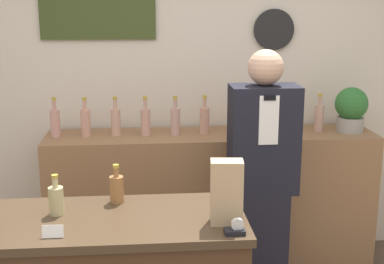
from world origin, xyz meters
TOP-DOWN VIEW (x-y plane):
  - back_wall at (-0.00, 2.00)m, footprint 5.20×0.09m
  - back_shelf at (0.19, 1.71)m, footprint 2.32×0.47m
  - shopkeeper at (0.45, 1.18)m, footprint 0.41×0.26m
  - potted_plant at (1.19, 1.68)m, footprint 0.23×0.23m
  - paper_bag at (0.09, 0.33)m, footprint 0.15×0.11m
  - tape_dispenser at (0.12, 0.21)m, footprint 0.09×0.06m
  - price_card_right at (-0.67, 0.24)m, footprint 0.09×0.02m
  - counter_bottle_1 at (-0.70, 0.50)m, footprint 0.07×0.07m
  - counter_bottle_2 at (-0.42, 0.64)m, footprint 0.07×0.07m
  - shelf_bottle_0 at (-0.89, 1.72)m, footprint 0.07×0.07m
  - shelf_bottle_1 at (-0.68, 1.71)m, footprint 0.07×0.07m
  - shelf_bottle_2 at (-0.47, 1.71)m, footprint 0.07×0.07m
  - shelf_bottle_3 at (-0.27, 1.70)m, footprint 0.07×0.07m
  - shelf_bottle_4 at (-0.06, 1.70)m, footprint 0.07×0.07m
  - shelf_bottle_5 at (0.14, 1.71)m, footprint 0.07×0.07m
  - shelf_bottle_6 at (0.35, 1.72)m, footprint 0.07×0.07m
  - shelf_bottle_7 at (0.56, 1.70)m, footprint 0.07×0.07m
  - shelf_bottle_8 at (0.76, 1.71)m, footprint 0.07×0.07m
  - shelf_bottle_9 at (0.97, 1.72)m, footprint 0.07×0.07m

SIDE VIEW (x-z plane):
  - back_shelf at x=0.19m, z-range 0.00..1.00m
  - shopkeeper at x=0.45m, z-range 0.00..1.64m
  - tape_dispenser at x=0.12m, z-range 0.91..0.98m
  - price_card_right at x=-0.67m, z-range 0.92..0.98m
  - counter_bottle_1 at x=-0.70m, z-range 0.90..1.10m
  - counter_bottle_2 at x=-0.42m, z-range 0.90..1.10m
  - paper_bag at x=0.09m, z-range 0.92..1.22m
  - shelf_bottle_0 at x=-0.89m, z-range 0.97..1.24m
  - shelf_bottle_1 at x=-0.68m, z-range 0.97..1.24m
  - shelf_bottle_2 at x=-0.47m, z-range 0.97..1.24m
  - shelf_bottle_3 at x=-0.27m, z-range 0.97..1.24m
  - shelf_bottle_4 at x=-0.06m, z-range 0.97..1.24m
  - shelf_bottle_5 at x=0.14m, z-range 0.97..1.24m
  - shelf_bottle_6 at x=0.35m, z-range 0.97..1.24m
  - shelf_bottle_7 at x=0.56m, z-range 0.97..1.24m
  - shelf_bottle_8 at x=0.76m, z-range 0.97..1.24m
  - shelf_bottle_9 at x=0.97m, z-range 0.97..1.24m
  - potted_plant at x=1.19m, z-range 1.01..1.33m
  - back_wall at x=0.00m, z-range 0.01..2.71m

